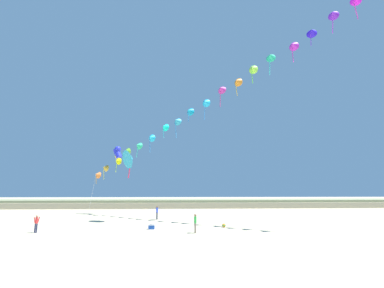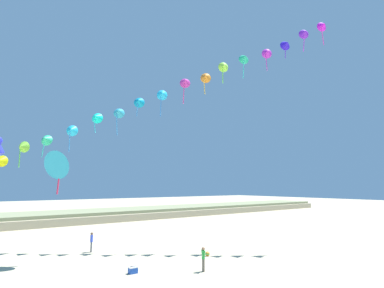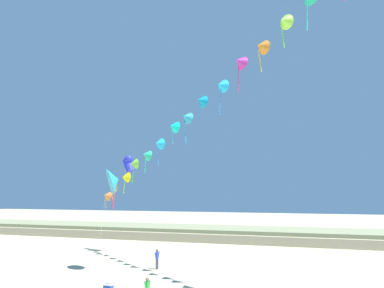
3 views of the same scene
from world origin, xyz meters
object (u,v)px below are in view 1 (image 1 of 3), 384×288
at_px(person_near_right, 157,212).
at_px(large_kite_low_lead, 130,159).
at_px(person_near_left, 36,222).
at_px(beach_cooler, 151,227).
at_px(person_mid_center, 195,222).
at_px(beach_ball, 224,225).
at_px(large_kite_mid_trail, 118,153).

xyz_separation_m(person_near_right, large_kite_low_lead, (-3.39, -1.61, 6.54)).
relative_size(person_near_left, beach_cooler, 2.66).
xyz_separation_m(person_near_right, beach_cooler, (0.13, -8.11, -0.76)).
distance_m(person_mid_center, beach_ball, 4.60).
xyz_separation_m(person_near_left, large_kite_low_lead, (6.38, 8.10, 6.63)).
distance_m(person_near_left, person_mid_center, 13.96).
bearing_deg(person_near_right, beach_cooler, -89.08).
distance_m(person_near_left, beach_cooler, 10.05).
height_order(person_near_left, beach_ball, person_near_left).
bearing_deg(person_near_left, person_mid_center, -3.57).
xyz_separation_m(person_near_left, person_mid_center, (13.93, -0.87, 0.04)).
distance_m(beach_cooler, beach_ball, 7.18).
distance_m(person_near_left, large_kite_mid_trail, 19.92).
bearing_deg(person_mid_center, large_kite_mid_trail, 121.46).
relative_size(large_kite_low_lead, large_kite_mid_trail, 1.50).
distance_m(large_kite_low_lead, beach_cooler, 10.39).
bearing_deg(person_mid_center, person_near_left, 176.43).
xyz_separation_m(person_near_left, beach_cooler, (9.90, 1.60, -0.67)).
relative_size(person_mid_center, beach_cooler, 2.79).
bearing_deg(large_kite_mid_trail, person_mid_center, -58.54).
bearing_deg(beach_ball, person_near_left, -171.80).
relative_size(person_near_left, person_near_right, 0.91).
relative_size(person_near_left, large_kite_mid_trail, 0.63).
relative_size(person_mid_center, beach_ball, 4.45).
bearing_deg(beach_ball, person_mid_center, -132.98).
relative_size(person_mid_center, large_kite_low_lead, 0.44).
height_order(person_near_left, large_kite_low_lead, large_kite_low_lead).
bearing_deg(beach_cooler, beach_ball, 6.83).
bearing_deg(person_near_left, large_kite_mid_trail, 81.83).
relative_size(person_near_right, large_kite_low_lead, 0.46).
height_order(person_near_left, large_kite_mid_trail, large_kite_mid_trail).
distance_m(large_kite_low_lead, large_kite_mid_trail, 10.58).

